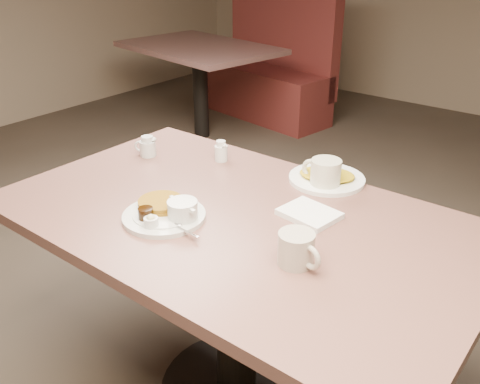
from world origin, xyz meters
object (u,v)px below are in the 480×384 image
Objects in this scene: coffee_mug_near at (297,249)px; creamer_right at (221,152)px; hash_plate at (327,177)px; booth_back_left at (264,73)px; main_plate at (167,212)px; coffee_mug_far at (324,174)px; diner_table at (236,260)px; creamer_left at (147,147)px.

coffee_mug_near reaches higher than creamer_right.
booth_back_left reaches higher than hash_plate.
coffee_mug_far is at bearing 61.55° from main_plate.
creamer_right is at bearing -174.80° from coffee_mug_far.
diner_table is 4.57× the size of main_plate.
booth_back_left is (-2.12, 2.81, -0.39)m from coffee_mug_near.
booth_back_left is (-1.83, 2.70, -0.17)m from diner_table.
creamer_left is at bearing 143.56° from main_plate.
hash_plate is at bearing 12.16° from creamer_right.
booth_back_left reaches higher than main_plate.
coffee_mug_far is 0.09× the size of booth_back_left.
coffee_mug_near is 0.91m from creamer_left.
booth_back_left is at bearing 124.13° from diner_table.
booth_back_left is (-1.93, 2.31, -0.35)m from hash_plate.
main_plate reaches higher than diner_table.
creamer_right is 0.05× the size of booth_back_left.
coffee_mug_near is 0.42× the size of hash_plate.
coffee_mug_far is at bearing -50.52° from booth_back_left.
coffee_mug_near is 0.09× the size of booth_back_left.
diner_table is 0.42m from coffee_mug_far.
hash_plate is at bearing 111.33° from coffee_mug_near.
booth_back_left is at bearing 127.06° from coffee_mug_near.
booth_back_left reaches higher than diner_table.
main_plate is at bearing -114.78° from hash_plate.
hash_plate is at bearing 76.04° from diner_table.
creamer_left is 0.26× the size of hash_plate.
creamer_right is (-0.61, 0.41, -0.01)m from coffee_mug_near.
booth_back_left is at bearing 122.30° from creamer_right.
coffee_mug_near is (0.44, 0.04, 0.02)m from main_plate.
coffee_mug_near reaches higher than diner_table.
main_plate is at bearing -36.44° from creamer_left.
creamer_left is at bearing -161.15° from hash_plate.
booth_back_left reaches higher than creamer_right.
coffee_mug_near is at bearing -68.33° from coffee_mug_far.
creamer_left is 0.71m from hash_plate.
coffee_mug_near is 0.49m from coffee_mug_far.
creamer_right reaches higher than hash_plate.
creamer_left is at bearing -165.38° from coffee_mug_far.
coffee_mug_near is 3.54m from booth_back_left.
diner_table is at bearing 159.04° from coffee_mug_near.
creamer_right reaches higher than main_plate.
coffee_mug_near is at bearing -68.67° from hash_plate.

